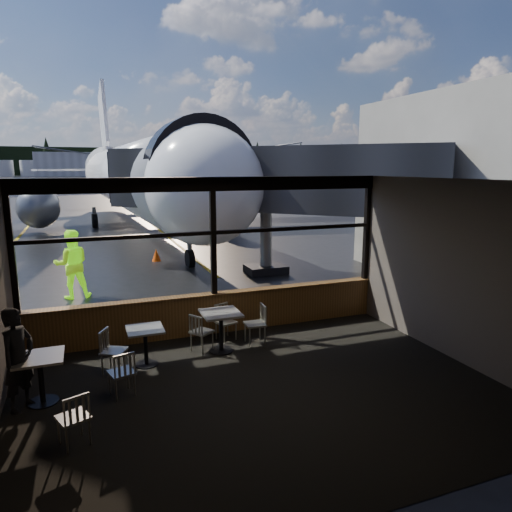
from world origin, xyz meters
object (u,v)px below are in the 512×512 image
airliner (132,133)px  cone_nose (156,255)px  cafe_table_left (41,380)px  chair_near_w (202,332)px  jet_bridge (270,210)px  cafe_table_mid (146,347)px  chair_near_n (226,322)px  cafe_table_near (221,332)px  chair_near_e (255,324)px  passenger (18,359)px  chair_mid_w (114,352)px  chair_left_s (73,418)px  chair_mid_s (122,373)px  ground_crew (72,264)px

airliner → cone_nose: airliner is taller
airliner → cafe_table_left: bearing=-102.9°
chair_near_w → jet_bridge: bearing=113.0°
cafe_table_mid → chair_near_n: (1.80, 0.70, 0.03)m
chair_near_n → cafe_table_near: bearing=45.2°
chair_near_e → passenger: passenger is taller
cafe_table_near → chair_near_w: size_ratio=1.03×
airliner → cafe_table_mid: (-2.07, -20.72, -5.32)m
jet_bridge → chair_mid_w: bearing=-130.5°
cafe_table_mid → chair_mid_w: bearing=-165.4°
airliner → jet_bridge: 14.78m
airliner → jet_bridge: (3.22, -14.00, -3.48)m
jet_bridge → passenger: jet_bridge is taller
cafe_table_mid → chair_near_e: size_ratio=0.85×
chair_mid_w → passenger: passenger is taller
jet_bridge → chair_mid_w: 9.21m
cafe_table_left → chair_near_n: chair_near_n is taller
jet_bridge → chair_near_e: bearing=-114.8°
cafe_table_left → passenger: passenger is taller
passenger → cone_nose: passenger is taller
chair_near_n → passenger: bearing=4.4°
passenger → cone_nose: size_ratio=3.30×
cone_nose → cafe_table_mid: bearing=-99.6°
cafe_table_left → chair_left_s: 1.47m
cafe_table_near → jet_bridge: bearing=60.2°
cafe_table_mid → passenger: bearing=-155.0°
jet_bridge → chair_mid_w: jet_bridge is taller
airliner → chair_mid_s: airliner is taller
airliner → chair_near_n: airliner is taller
chair_near_e → chair_mid_w: size_ratio=1.03×
chair_near_w → chair_mid_s: (-1.68, -1.36, -0.01)m
airliner → chair_mid_w: bearing=-100.1°
chair_near_e → chair_left_s: 4.36m
chair_mid_s → chair_left_s: 1.38m
chair_mid_s → cone_nose: chair_mid_s is taller
chair_mid_s → ground_crew: size_ratio=0.41×
jet_bridge → chair_left_s: (-6.53, -8.96, -1.81)m
chair_near_w → cone_nose: 9.51m
cafe_table_near → chair_near_e: size_ratio=0.97×
cafe_table_mid → chair_near_w: (1.16, 0.29, 0.04)m
cafe_table_mid → ground_crew: 5.59m
chair_near_n → airliner: bearing=-109.7°
airliner → cafe_table_near: (-0.55, -20.59, -5.27)m
cafe_table_near → chair_near_w: 0.40m
chair_mid_s → passenger: bearing=159.8°
cafe_table_near → cone_nose: size_ratio=1.68×
chair_near_n → ground_crew: bearing=-75.0°
cafe_table_mid → chair_mid_s: 1.19m
chair_mid_s → chair_left_s: (-0.72, -1.18, -0.00)m
chair_near_w → ground_crew: bearing=172.0°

